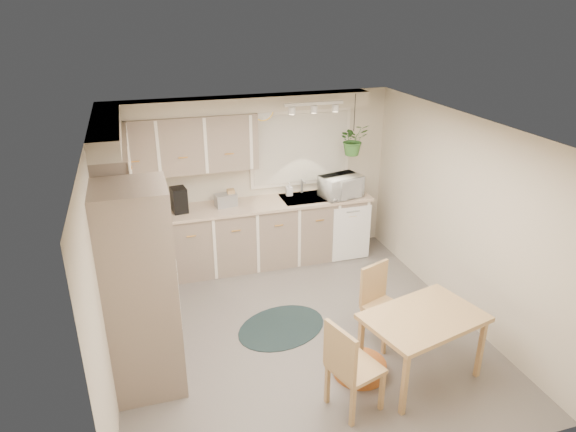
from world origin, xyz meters
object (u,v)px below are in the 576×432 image
at_px(chair_back, 385,306).
at_px(microwave, 341,184).
at_px(dining_table, 421,346).
at_px(braided_rug, 282,327).
at_px(chair_left, 356,365).
at_px(pet_bed, 359,368).

relative_size(chair_back, microwave, 1.57).
distance_m(dining_table, microwave, 2.88).
height_order(chair_back, microwave, microwave).
xyz_separation_m(dining_table, braided_rug, (-1.10, 1.20, -0.35)).
bearing_deg(chair_left, chair_back, 121.77).
bearing_deg(chair_left, braided_rug, 174.48).
distance_m(chair_left, chair_back, 1.12).
height_order(dining_table, pet_bed, dining_table).
xyz_separation_m(braided_rug, microwave, (1.35, 1.56, 1.13)).
bearing_deg(chair_back, chair_left, 28.69).
relative_size(dining_table, braided_rug, 1.04).
xyz_separation_m(braided_rug, pet_bed, (0.54, -1.00, 0.06)).
bearing_deg(pet_bed, chair_back, 42.16).
bearing_deg(braided_rug, dining_table, -47.52).
xyz_separation_m(chair_left, chair_back, (0.73, 0.85, -0.02)).
bearing_deg(dining_table, braided_rug, 132.48).
distance_m(braided_rug, microwave, 2.35).
relative_size(dining_table, microwave, 2.01).
relative_size(chair_left, braided_rug, 0.85).
bearing_deg(chair_left, pet_bed, 131.48).
bearing_deg(dining_table, chair_left, -165.73).
xyz_separation_m(dining_table, microwave, (0.25, 2.76, 0.77)).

